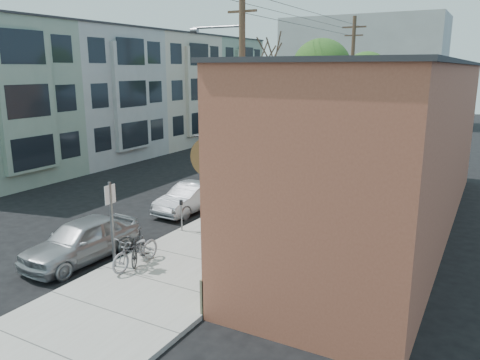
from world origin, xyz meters
The scene contains 27 objects.
ground centered at (0.00, 0.00, 0.00)m, with size 120.00×120.00×0.00m, color black.
sidewalk centered at (4.25, 11.00, 0.07)m, with size 4.50×58.00×0.15m, color #AAA69D.
cafe_building centered at (8.99, 4.99, 3.30)m, with size 6.60×20.20×6.61m.
apartment_row centered at (-11.85, 14.00, 4.50)m, with size 6.30×32.00×9.00m.
end_cap_building centered at (-2.00, 42.00, 6.00)m, with size 18.00×8.00×12.00m, color #A9AAA5.
sign_post centered at (2.35, -3.81, 1.83)m, with size 0.07×0.45×2.80m.
parking_meter_near centered at (2.25, 0.01, 0.98)m, with size 0.14×0.14×1.24m.
parking_meter_far centered at (2.25, 9.30, 0.98)m, with size 0.14×0.14×1.24m.
utility_pole_near centered at (2.39, 4.59, 5.41)m, with size 3.57×0.28×10.00m.
utility_pole_far centered at (2.45, 22.21, 5.34)m, with size 1.80×0.28×10.00m.
tree_bare centered at (2.80, 6.34, 3.24)m, with size 0.24×0.24×6.19m.
tree_leafy_mid centered at (2.80, 14.13, 6.28)m, with size 3.68×3.68×7.99m.
tree_leafy_far centered at (2.80, 25.28, 5.63)m, with size 4.08×4.08×7.54m.
patio_chair_a centered at (5.89, -1.28, 0.59)m, with size 0.50×0.50×0.88m, color #10391B, non-canonical shape.
patio_chair_b centered at (5.88, -1.57, 0.59)m, with size 0.50×0.50×0.88m, color #10391B, non-canonical shape.
patron_grey centered at (5.95, -3.57, 1.03)m, with size 0.64×0.42×1.75m, color gray.
patron_green centered at (6.20, -0.90, 1.02)m, with size 0.85×0.66×1.75m, color #2B6C3A.
cyclist centered at (3.66, 1.16, 1.02)m, with size 1.12×0.65×1.74m, color maroon.
cyclist_bike centered at (3.66, 1.16, 0.69)m, with size 0.71×2.04×1.07m, color black.
parked_bike_a centered at (2.78, -3.15, 0.69)m, with size 0.51×1.81×1.09m, color black.
parked_bike_b centered at (2.96, -3.46, 0.68)m, with size 0.71×2.02×1.06m, color gray.
car_0 centered at (0.80, -3.70, 0.73)m, with size 1.72×4.27×1.46m, color #989A9F.
car_1 centered at (0.80, 2.68, 0.64)m, with size 1.35×3.88×1.28m, color #A4A4AC.
car_2 centered at (0.80, 8.31, 0.81)m, with size 2.27×5.57×1.62m, color black.
car_3 centered at (0.77, 14.69, 0.86)m, with size 2.85×6.17×1.71m, color #B1B3BA.
car_4 centered at (0.80, 20.29, 0.67)m, with size 1.41×4.04×1.33m, color #969B9D.
bus centered at (-3.00, 27.31, 1.28)m, with size 2.16×9.21×2.57m, color silver.
Camera 1 is at (12.63, -14.13, 6.38)m, focal length 35.00 mm.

